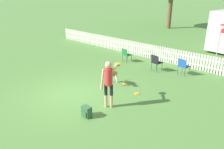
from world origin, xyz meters
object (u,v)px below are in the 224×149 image
backpack_on_grass (86,112)px  folding_chair_center (183,65)px  handler_person (109,79)px  frisbee_near_dog (108,85)px  folding_chair_blue_left (156,61)px  frisbee_near_handler (125,84)px  folding_chair_green_right (126,54)px  frisbee_midfield (137,93)px  leaping_dog (114,74)px

backpack_on_grass → folding_chair_center: folding_chair_center is taller
handler_person → backpack_on_grass: bearing=-131.6°
handler_person → frisbee_near_dog: size_ratio=8.03×
folding_chair_blue_left → folding_chair_center: 1.37m
frisbee_near_handler → frisbee_near_dog: bearing=-127.9°
folding_chair_green_right → frisbee_midfield: bearing=145.3°
folding_chair_blue_left → frisbee_near_handler: bearing=98.8°
leaping_dog → frisbee_near_handler: leaping_dog is taller
folding_chair_center → folding_chair_green_right: size_ratio=1.04×
frisbee_midfield → backpack_on_grass: 2.58m
folding_chair_blue_left → folding_chair_center: (1.29, 0.47, -0.03)m
frisbee_near_handler → frisbee_near_dog: same height
handler_person → frisbee_near_dog: (-1.32, 1.32, -1.10)m
frisbee_near_handler → folding_chair_center: size_ratio=0.26×
backpack_on_grass → folding_chair_center: (0.61, 5.88, 0.32)m
backpack_on_grass → handler_person: bearing=84.9°
leaping_dog → frisbee_near_dog: size_ratio=4.19×
frisbee_midfield → backpack_on_grass: (-0.22, -2.56, 0.18)m
folding_chair_center → folding_chair_green_right: bearing=12.1°
handler_person → frisbee_near_handler: handler_person is taller
backpack_on_grass → folding_chair_green_right: folding_chair_green_right is taller
backpack_on_grass → folding_chair_blue_left: bearing=97.1°
frisbee_near_handler → backpack_on_grass: 3.07m
backpack_on_grass → folding_chair_center: size_ratio=0.45×
backpack_on_grass → leaping_dog: bearing=112.7°
backpack_on_grass → folding_chair_center: 5.92m
frisbee_near_handler → frisbee_midfield: size_ratio=1.00×
leaping_dog → backpack_on_grass: 2.84m
frisbee_near_handler → backpack_on_grass: size_ratio=0.57×
folding_chair_center → folding_chair_green_right: (-3.44, -0.29, -0.02)m
folding_chair_blue_left → frisbee_near_dog: bearing=90.0°
folding_chair_blue_left → folding_chair_center: size_ratio=1.06×
frisbee_near_handler → folding_chair_center: (1.35, 2.91, 0.49)m
frisbee_near_dog → leaping_dog: bearing=60.9°
frisbee_near_handler → folding_chair_green_right: folding_chair_green_right is taller
frisbee_midfield → folding_chair_blue_left: folding_chair_blue_left is taller
leaping_dog → frisbee_midfield: size_ratio=4.19×
frisbee_near_handler → folding_chair_green_right: bearing=128.7°
frisbee_near_handler → folding_chair_green_right: 3.38m
leaping_dog → folding_chair_blue_left: 2.84m
frisbee_near_handler → frisbee_near_dog: size_ratio=1.00×
folding_chair_blue_left → folding_chair_green_right: (-2.15, 0.18, -0.05)m
folding_chair_green_right → backpack_on_grass: bearing=126.9°
folding_chair_green_right → frisbee_near_dog: bearing=126.3°
frisbee_near_handler → leaping_dog: bearing=-132.8°
folding_chair_center → frisbee_near_handler: bearing=72.4°
frisbee_near_dog → folding_chair_center: folding_chair_center is taller
handler_person → frisbee_midfield: size_ratio=8.03×
frisbee_near_dog → folding_chair_green_right: 3.65m
leaping_dog → folding_chair_center: bearing=-153.9°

